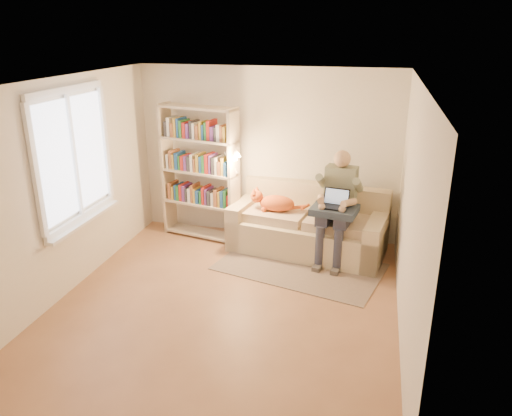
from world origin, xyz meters
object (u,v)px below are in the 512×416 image
(laptop, at_px, (337,203))
(bookshelf, at_px, (200,167))
(person, at_px, (338,201))
(sofa, at_px, (308,228))
(cat, at_px, (271,202))

(laptop, bearing_deg, bookshelf, 176.27)
(person, bearing_deg, laptop, -79.03)
(sofa, xyz_separation_m, laptop, (0.42, -0.37, 0.56))
(person, relative_size, laptop, 4.01)
(sofa, relative_size, laptop, 6.02)
(laptop, bearing_deg, cat, 171.11)
(cat, bearing_deg, person, -1.25)
(person, xyz_separation_m, bookshelf, (-2.11, 0.35, 0.26))
(person, xyz_separation_m, cat, (-0.97, 0.18, -0.16))
(person, distance_m, cat, 1.00)
(sofa, bearing_deg, laptop, -32.21)
(sofa, height_order, person, person)
(sofa, distance_m, cat, 0.67)
(person, bearing_deg, cat, 178.75)
(cat, height_order, bookshelf, bookshelf)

